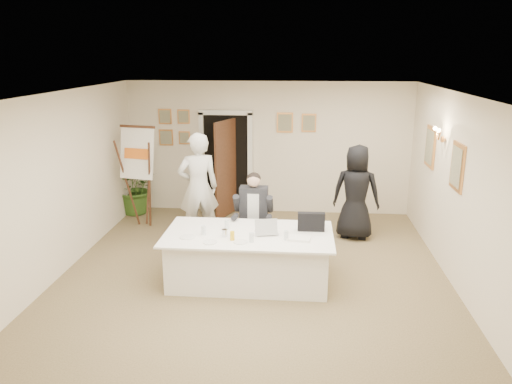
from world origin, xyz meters
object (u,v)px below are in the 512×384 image
Objects in this scene: standing_woman at (356,192)px; potted_palm at (136,187)px; conference_table at (249,257)px; oj_glass at (232,236)px; seated_man at (254,215)px; paper_stack at (299,238)px; standing_man at (198,188)px; laptop at (267,224)px; flip_chart at (142,182)px; steel_jug at (225,233)px; laptop_bag at (311,222)px.

standing_woman is 4.67m from potted_palm.
oj_glass reaches higher than conference_table.
seated_man is 1.37m from paper_stack.
standing_man is 1.74× the size of potted_palm.
laptop is at bearing 64.63° from standing_woman.
flip_chart is at bearing -48.80° from standing_man.
standing_woman is 3.05m from steel_jug.
laptop_bag is (0.66, 0.17, 0.00)m from laptop.
standing_woman is (1.79, 1.08, 0.14)m from seated_man.
flip_chart is 5.67× the size of laptop.
standing_man is 6.09× the size of paper_stack.
laptop is (0.28, -0.92, 0.17)m from seated_man.
seated_man is at bearing 140.13° from laptop_bag.
conference_table is at bearing 56.13° from oj_glass.
potted_palm reaches higher than steel_jug.
seated_man is at bearing -38.47° from potted_palm.
conference_table is 2.75m from standing_woman.
flip_chart is 3.37m from oj_glass.
laptop is 0.64m from steel_jug.
laptop_bag is at bearing 1.88° from laptop.
laptop_bag is at bearing 65.01° from paper_stack.
laptop_bag reaches higher than conference_table.
standing_woman is at bearing -3.69° from flip_chart.
standing_woman is at bearing 46.14° from steel_jug.
flip_chart is 1.72× the size of potted_palm.
oj_glass is at bearing -84.75° from seated_man.
laptop is at bearing -40.98° from flip_chart.
flip_chart reaches higher than laptop.
standing_man reaches higher than flip_chart.
standing_man is at bearing -41.80° from potted_palm.
standing_man is 1.96m from steel_jug.
oj_glass is at bearing -157.38° from laptop_bag.
standing_woman reaches higher than potted_palm.
standing_woman is 16.07× the size of steel_jug.
flip_chart is at bearing 163.80° from seated_man.
standing_man is at bearing 117.55° from laptop.
seated_man is 2.10m from standing_woman.
paper_stack reaches higher than conference_table.
flip_chart is at bearing 7.98° from standing_woman.
seated_man is 1.28× the size of potted_palm.
laptop_bag is at bearing 23.71° from oj_glass.
oj_glass is at bearing 61.28° from standing_woman.
laptop_bag reaches higher than paper_stack.
standing_woman reaches higher than paper_stack.
steel_jug is at bearing 91.56° from standing_man.
potted_palm is (-2.74, 3.12, 0.18)m from conference_table.
laptop is 2.70× the size of oj_glass.
flip_chart is 4.93× the size of laptop_bag.
laptop is (1.35, -1.60, -0.09)m from standing_man.
laptop is at bearing 155.80° from paper_stack.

